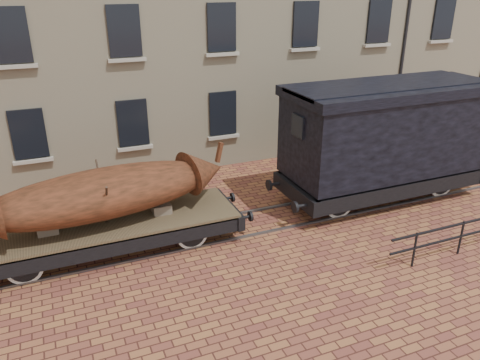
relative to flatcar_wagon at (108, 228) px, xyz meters
name	(u,v)px	position (x,y,z in m)	size (l,w,h in m)	color
ground	(250,224)	(4.24, 0.00, -0.75)	(90.00, 90.00, 0.00)	brown
rail_track	(250,223)	(4.24, 0.00, -0.72)	(30.00, 1.52, 0.06)	#59595E
flatcar_wagon	(108,228)	(0.00, 0.00, 0.00)	(7.93, 2.15, 1.20)	brown
iron_boat	(103,193)	(-0.01, 0.00, 1.05)	(7.14, 2.77, 1.69)	brown
goods_van	(387,129)	(9.09, 0.00, 1.74)	(7.69, 2.80, 3.98)	black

